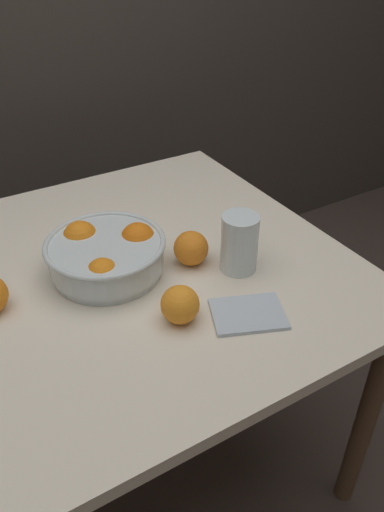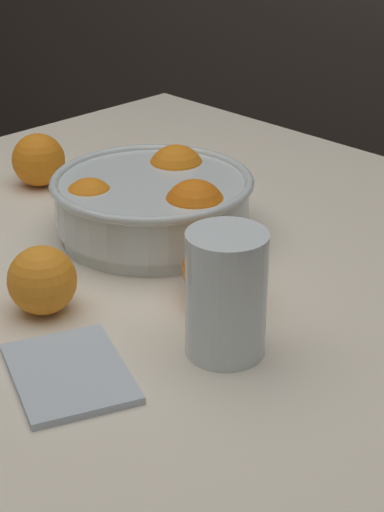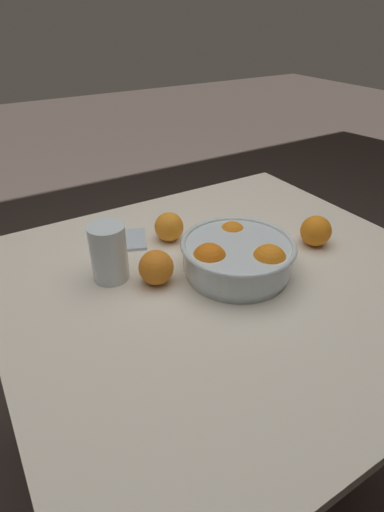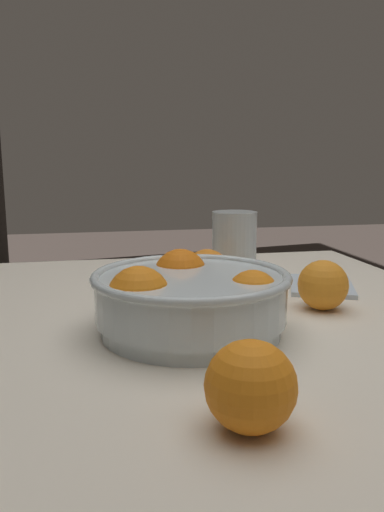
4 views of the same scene
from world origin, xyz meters
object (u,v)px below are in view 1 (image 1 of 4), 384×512
(fruit_bowl, at_px, (107,254))
(orange_loose_aside, at_px, (191,248))
(juice_glass, at_px, (239,245))
(orange_loose_near_bowl, at_px, (180,305))

(fruit_bowl, xyz_separation_m, orange_loose_aside, (0.18, -0.07, -0.01))
(fruit_bowl, distance_m, orange_loose_aside, 0.19)
(orange_loose_aside, bearing_deg, juice_glass, -41.29)
(orange_loose_near_bowl, distance_m, orange_loose_aside, 0.20)
(juice_glass, distance_m, orange_loose_near_bowl, 0.22)
(orange_loose_aside, bearing_deg, orange_loose_near_bowl, -126.92)
(orange_loose_near_bowl, height_order, orange_loose_aside, orange_loose_aside)
(fruit_bowl, distance_m, juice_glass, 0.29)
(fruit_bowl, relative_size, orange_loose_aside, 3.32)
(orange_loose_near_bowl, xyz_separation_m, orange_loose_aside, (0.12, 0.16, 0.00))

